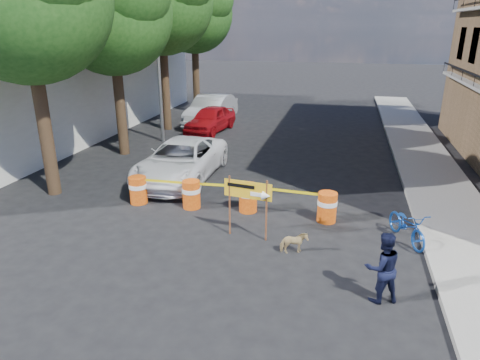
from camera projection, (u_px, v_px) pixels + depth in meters
The scene contains 17 objects.
ground at pixel (229, 242), 11.49m from camera, with size 120.00×120.00×0.00m, color black.
sidewalk_east at pixel (436, 183), 15.56m from camera, with size 2.40×40.00×0.15m, color gray.
white_building at pixel (40, 75), 22.50m from camera, with size 8.00×22.00×6.00m, color silver.
tree_mid_a at pixel (113, 12), 17.34m from camera, with size 5.25×5.00×8.68m.
tree_far at pixel (195, 13), 26.40m from camera, with size 5.04×4.80×8.84m.
streetlamp at pixel (159, 50), 20.00m from camera, with size 1.25×0.18×8.00m.
barrel_far_left at pixel (138, 189), 13.86m from camera, with size 0.58×0.58×0.90m.
barrel_mid_left at pixel (191, 194), 13.51m from camera, with size 0.58×0.58×0.90m.
barrel_mid_right at pixel (248, 197), 13.24m from camera, with size 0.58×0.58×0.90m.
barrel_far_right at pixel (327, 207), 12.56m from camera, with size 0.58×0.58×0.90m.
detour_sign at pixel (253, 196), 11.28m from camera, with size 1.33×0.33×1.72m.
pedestrian at pixel (382, 267), 8.81m from camera, with size 0.77×0.60×1.57m, color black.
bicycle at pixel (409, 211), 11.25m from camera, with size 0.61×0.93×1.76m, color #1447A8.
dog at pixel (294, 243), 10.84m from camera, with size 0.31×0.68×0.58m, color tan.
suv_white at pixel (181, 160), 16.00m from camera, with size 2.41×5.22×1.45m, color white.
sedan_red at pixel (210, 119), 23.22m from camera, with size 1.62×4.04×1.38m, color #A20D14.
sedan_silver at pixel (211, 110), 24.91m from camera, with size 1.77×5.07×1.67m, color silver.
Camera 1 is at (2.72, -9.87, 5.49)m, focal length 32.00 mm.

